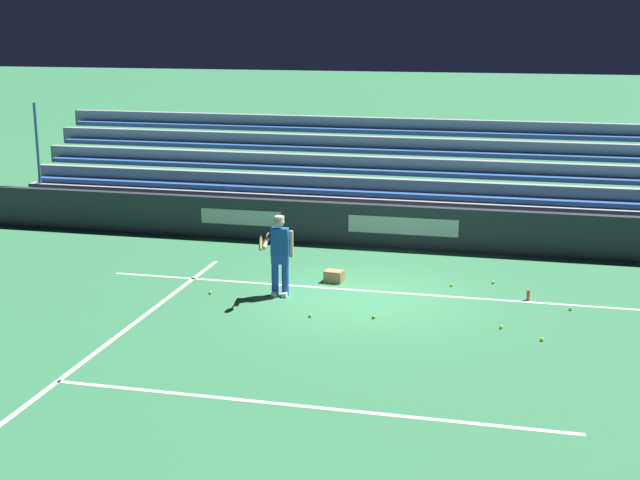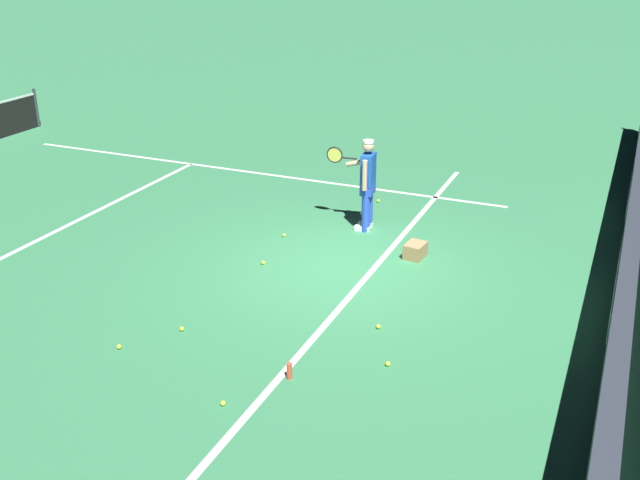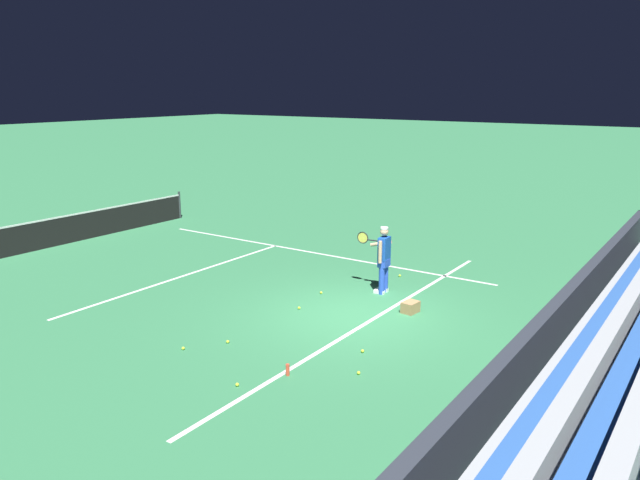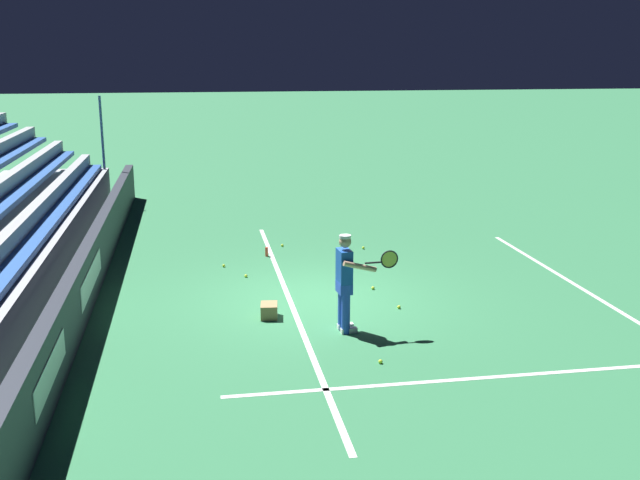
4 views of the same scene
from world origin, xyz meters
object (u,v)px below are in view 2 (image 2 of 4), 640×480
object	(u,v)px
tennis_ball_far_left	(284,235)
tennis_ball_by_box	(119,347)
tennis_ball_on_baseline	(378,327)
tennis_ball_far_right	(263,263)
tennis_ball_midcourt	(388,364)
ball_box_cardboard	(415,250)
water_bottle	(289,371)
tennis_ball_toward_net	(182,329)
tennis_ball_near_player	(223,403)
tennis_player	(367,184)
tennis_ball_stray_back	(378,201)

from	to	relation	value
tennis_ball_far_left	tennis_ball_by_box	world-z (taller)	same
tennis_ball_on_baseline	tennis_ball_far_right	distance (m)	2.81
tennis_ball_midcourt	ball_box_cardboard	bearing A→B (deg)	11.02
ball_box_cardboard	water_bottle	world-z (taller)	ball_box_cardboard
ball_box_cardboard	tennis_ball_toward_net	world-z (taller)	ball_box_cardboard
tennis_ball_toward_net	tennis_ball_near_player	bearing A→B (deg)	-132.56
tennis_player	ball_box_cardboard	size ratio (longest dim) A/B	4.29
tennis_ball_near_player	tennis_ball_on_baseline	xyz separation A→B (m)	(2.47, -1.08, 0.00)
tennis_ball_far_left	tennis_ball_on_baseline	xyz separation A→B (m)	(-2.51, -2.70, 0.00)
tennis_ball_near_player	water_bottle	size ratio (longest dim) A/B	0.30
tennis_ball_on_baseline	tennis_ball_far_right	xyz separation A→B (m)	(1.29, 2.50, 0.00)
tennis_ball_far_left	tennis_ball_midcourt	bearing A→B (deg)	-137.22
tennis_ball_midcourt	tennis_ball_far_right	bearing A→B (deg)	53.58
tennis_player	tennis_ball_by_box	bearing A→B (deg)	164.00
tennis_player	tennis_ball_near_player	bearing A→B (deg)	-176.23
water_bottle	tennis_player	bearing A→B (deg)	9.59
tennis_ball_on_baseline	tennis_ball_far_right	bearing A→B (deg)	62.73
ball_box_cardboard	tennis_ball_toward_net	distance (m)	4.38
tennis_ball_far_right	water_bottle	size ratio (longest dim) A/B	0.30
tennis_ball_midcourt	water_bottle	xyz separation A→B (m)	(-0.76, 1.05, 0.08)
tennis_ball_midcourt	tennis_ball_far_right	size ratio (longest dim) A/B	1.00
tennis_player	ball_box_cardboard	distance (m)	1.71
ball_box_cardboard	tennis_ball_on_baseline	world-z (taller)	ball_box_cardboard
tennis_ball_far_left	tennis_ball_on_baseline	distance (m)	3.69
tennis_ball_by_box	tennis_ball_far_right	world-z (taller)	same
tennis_ball_on_baseline	tennis_ball_toward_net	xyz separation A→B (m)	(-1.16, 2.51, 0.00)
tennis_ball_midcourt	tennis_ball_toward_net	bearing A→B (deg)	95.48
tennis_player	tennis_ball_far_left	bearing A→B (deg)	128.33
tennis_ball_far_left	tennis_ball_stray_back	distance (m)	2.62
tennis_ball_on_baseline	tennis_ball_stray_back	distance (m)	5.25
tennis_ball_midcourt	water_bottle	world-z (taller)	water_bottle
tennis_ball_far_right	tennis_ball_midcourt	bearing A→B (deg)	-126.42
tennis_ball_on_baseline	ball_box_cardboard	bearing A→B (deg)	5.27
tennis_ball_far_left	tennis_ball_on_baseline	world-z (taller)	same
tennis_ball_far_left	tennis_ball_near_player	bearing A→B (deg)	-162.01
tennis_player	tennis_ball_far_right	size ratio (longest dim) A/B	25.98
tennis_ball_stray_back	tennis_ball_toward_net	xyz separation A→B (m)	(-6.11, 0.78, 0.00)
ball_box_cardboard	tennis_ball_by_box	world-z (taller)	ball_box_cardboard
ball_box_cardboard	tennis_ball_toward_net	bearing A→B (deg)	148.69
tennis_ball_far_left	tennis_ball_far_right	xyz separation A→B (m)	(-1.23, -0.21, 0.00)
tennis_ball_toward_net	tennis_ball_far_right	bearing A→B (deg)	-0.40
tennis_ball_far_left	tennis_ball_toward_net	distance (m)	3.68
tennis_player	tennis_ball_on_baseline	world-z (taller)	tennis_player
tennis_ball_near_player	tennis_ball_far_left	bearing A→B (deg)	17.99
tennis_player	water_bottle	size ratio (longest dim) A/B	7.80
tennis_ball_near_player	water_bottle	xyz separation A→B (m)	(0.84, -0.47, 0.08)
ball_box_cardboard	water_bottle	size ratio (longest dim) A/B	1.82
tennis_ball_far_right	water_bottle	world-z (taller)	water_bottle
tennis_ball_stray_back	tennis_ball_far_right	bearing A→B (deg)	168.21
tennis_ball_toward_net	ball_box_cardboard	bearing A→B (deg)	-31.31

